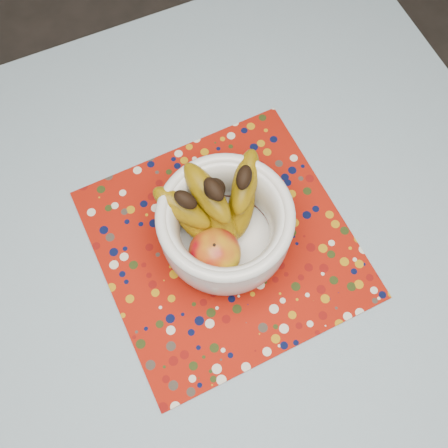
% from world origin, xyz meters
% --- Properties ---
extents(table, '(1.20, 1.20, 0.75)m').
position_xyz_m(table, '(0.00, 0.00, 0.67)').
color(table, brown).
rests_on(table, ground).
extents(tablecloth, '(1.32, 1.32, 0.01)m').
position_xyz_m(tablecloth, '(0.00, 0.00, 0.76)').
color(tablecloth, slate).
rests_on(tablecloth, table).
extents(placemat, '(0.44, 0.44, 0.00)m').
position_xyz_m(placemat, '(0.08, 0.11, 0.76)').
color(placemat, '#941308').
rests_on(placemat, tablecloth).
extents(fruit_bowl, '(0.27, 0.23, 0.19)m').
position_xyz_m(fruit_bowl, '(0.08, 0.12, 0.85)').
color(fruit_bowl, silver).
rests_on(fruit_bowl, placemat).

